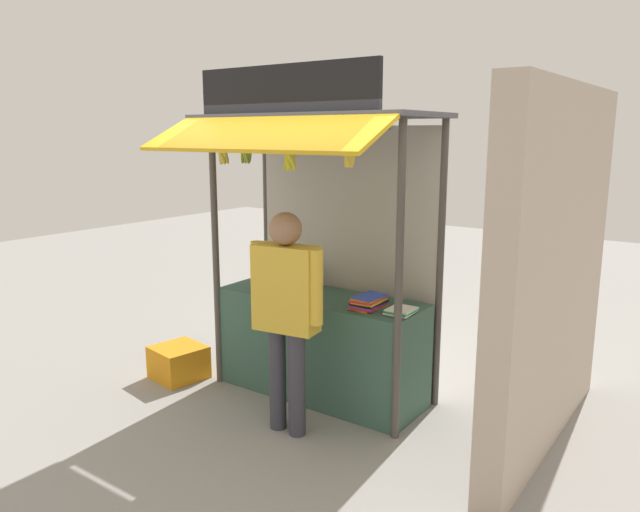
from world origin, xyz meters
TOP-DOWN VIEW (x-y plane):
  - ground_plane at (0.00, 0.00)m, footprint 20.00×20.00m
  - stall_counter at (0.00, 0.00)m, footprint 1.85×0.63m
  - stall_structure at (0.00, 0.08)m, footprint 2.05×1.45m
  - water_bottle_far_right at (-0.84, 0.25)m, footprint 0.07×0.07m
  - water_bottle_mid_right at (-0.40, 0.25)m, footprint 0.06×0.06m
  - water_bottle_center at (-0.61, 0.02)m, footprint 0.07×0.07m
  - water_bottle_front_right at (-0.22, 0.25)m, footprint 0.06×0.06m
  - magazine_stack_left at (-0.32, -0.24)m, footprint 0.22×0.30m
  - magazine_stack_mid_left at (0.54, -0.08)m, footprint 0.23×0.31m
  - magazine_stack_back_right at (0.82, -0.08)m, footprint 0.22×0.24m
  - banana_bunch_inner_right at (0.55, -0.41)m, footprint 0.10×0.10m
  - banana_bunch_inner_left at (-0.44, -0.41)m, footprint 0.11×0.11m
  - banana_bunch_leftmost at (0.01, -0.42)m, footprint 0.12×0.12m
  - banana_bunch_rightmost at (-0.70, -0.42)m, footprint 0.11×0.11m
  - vendor_person at (0.19, -0.71)m, footprint 0.65×0.28m
  - plastic_crate at (-1.30, -0.48)m, footprint 0.51×0.51m
  - neighbour_wall at (1.84, 0.30)m, footprint 0.20×2.40m

SIDE VIEW (x-z plane):
  - ground_plane at x=0.00m, z-range 0.00..0.00m
  - plastic_crate at x=-1.30m, z-range 0.00..0.31m
  - stall_counter at x=0.00m, z-range 0.00..0.90m
  - magazine_stack_back_right at x=0.82m, z-range 0.90..0.94m
  - magazine_stack_left at x=-0.32m, z-range 0.90..0.97m
  - magazine_stack_mid_left at x=0.54m, z-range 0.90..1.00m
  - water_bottle_front_right at x=-0.22m, z-range 0.89..1.12m
  - water_bottle_mid_right at x=-0.40m, z-range 0.89..1.12m
  - water_bottle_far_right at x=-0.84m, z-range 0.89..1.13m
  - water_bottle_center at x=-0.61m, z-range 0.89..1.14m
  - vendor_person at x=0.19m, z-range 0.17..1.89m
  - neighbour_wall at x=1.84m, z-range 0.00..2.61m
  - stall_structure at x=0.00m, z-range 0.27..3.05m
  - banana_bunch_leftmost at x=0.01m, z-range 1.92..2.23m
  - banana_bunch_rightmost at x=-0.70m, z-range 1.95..2.24m
  - banana_bunch_inner_right at x=0.55m, z-range 1.97..2.24m
  - banana_bunch_inner_left at x=-0.44m, z-range 1.99..2.25m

